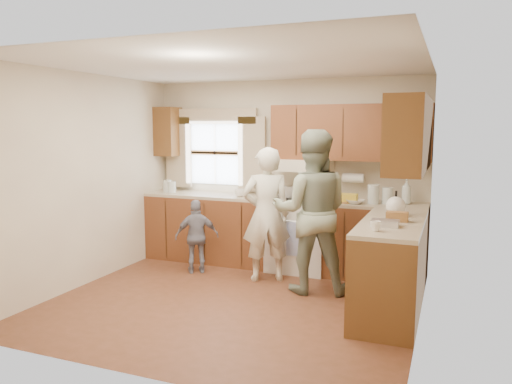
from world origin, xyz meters
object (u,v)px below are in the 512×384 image
at_px(woman_right, 311,212).
at_px(child, 197,236).
at_px(woman_left, 266,214).
at_px(stove, 299,235).

height_order(woman_right, child, woman_right).
xyz_separation_m(woman_right, child, (-1.55, 0.16, -0.45)).
bearing_deg(child, woman_left, 150.43).
relative_size(woman_right, child, 1.94).
bearing_deg(child, stove, 175.97).
bearing_deg(woman_left, woman_right, 133.45).
relative_size(stove, woman_right, 0.58).
distance_m(woman_left, child, 1.00).
xyz_separation_m(stove, woman_left, (-0.24, -0.59, 0.35)).
bearing_deg(woman_left, stove, -141.86).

